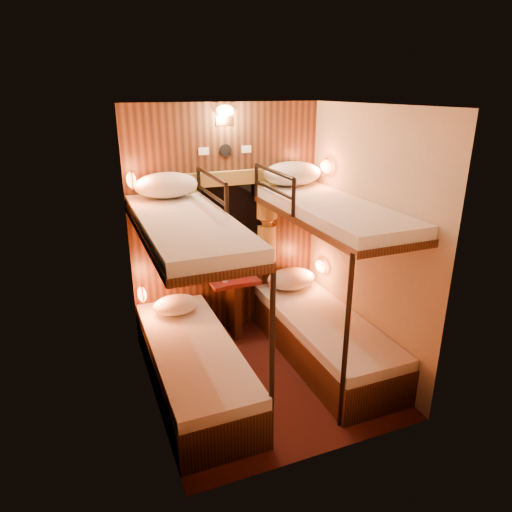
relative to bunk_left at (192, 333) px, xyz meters
name	(u,v)px	position (x,y,z in m)	size (l,w,h in m)	color
floor	(264,376)	(0.65, -0.07, -0.56)	(2.10, 2.10, 0.00)	#33140D
ceiling	(267,105)	(0.65, -0.07, 1.84)	(2.10, 2.10, 0.00)	silver
wall_back	(226,223)	(0.65, 0.98, 0.64)	(2.40, 2.40, 0.00)	#C6B293
wall_front	(329,307)	(0.65, -1.12, 0.64)	(2.40, 2.40, 0.00)	#C6B293
wall_left	(145,272)	(-0.35, -0.07, 0.64)	(2.40, 2.40, 0.00)	#C6B293
wall_right	(365,241)	(1.65, -0.07, 0.64)	(2.40, 2.40, 0.00)	#C6B293
back_panel	(226,223)	(0.65, 0.97, 0.64)	(2.00, 0.03, 2.40)	black
bunk_left	(192,333)	(0.00, 0.00, 0.00)	(0.72, 1.90, 1.82)	black
bunk_right	(325,307)	(1.30, 0.00, 0.00)	(0.72, 1.90, 1.82)	black
window	(227,226)	(0.65, 0.94, 0.62)	(1.00, 0.12, 0.79)	black
curtains	(228,219)	(0.65, 0.90, 0.71)	(1.10, 0.22, 1.00)	olive
back_fixtures	(225,119)	(0.65, 0.93, 1.69)	(0.54, 0.09, 0.48)	black
reading_lamps	(237,228)	(0.65, 0.63, 0.68)	(2.00, 0.20, 1.25)	orange
table	(234,299)	(0.65, 0.78, -0.14)	(0.50, 0.34, 0.66)	maroon
bottle_left	(225,274)	(0.54, 0.72, 0.18)	(0.06, 0.06, 0.21)	#99BFE5
bottle_right	(242,268)	(0.76, 0.81, 0.19)	(0.06, 0.06, 0.22)	#99BFE5
sachet_a	(247,274)	(0.82, 0.83, 0.09)	(0.07, 0.05, 0.01)	silver
sachet_b	(238,276)	(0.72, 0.83, 0.09)	(0.07, 0.05, 0.01)	silver
pillow_lower_left	(176,305)	(0.00, 0.61, -0.02)	(0.44, 0.32, 0.17)	white
pillow_lower_right	(291,279)	(1.30, 0.73, 0.01)	(0.54, 0.39, 0.21)	white
pillow_upper_left	(166,185)	(0.00, 0.69, 1.14)	(0.57, 0.41, 0.23)	white
pillow_upper_right	(292,173)	(1.30, 0.77, 1.15)	(0.61, 0.44, 0.24)	white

